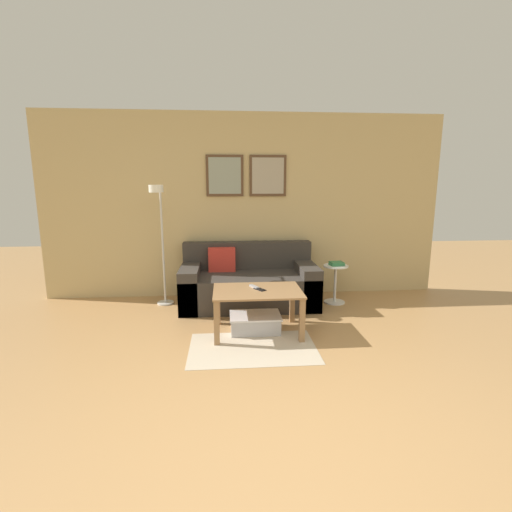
{
  "coord_description": "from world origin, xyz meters",
  "views": [
    {
      "loc": [
        -0.28,
        -1.82,
        1.6
      ],
      "look_at": [
        0.04,
        1.98,
        0.85
      ],
      "focal_mm": 26.0,
      "sensor_mm": 36.0,
      "label": 1
    }
  ],
  "objects_px": {
    "storage_bin": "(255,323)",
    "cell_phone": "(260,289)",
    "book_stack": "(337,264)",
    "floor_lamp": "(160,226)",
    "couch": "(248,283)",
    "side_table": "(335,280)",
    "coffee_table": "(257,298)",
    "remote_control": "(254,287)"
  },
  "relations": [
    {
      "from": "storage_bin",
      "to": "cell_phone",
      "type": "bearing_deg",
      "value": -29.5
    },
    {
      "from": "book_stack",
      "to": "floor_lamp",
      "type": "bearing_deg",
      "value": -179.75
    },
    {
      "from": "floor_lamp",
      "to": "cell_phone",
      "type": "height_order",
      "value": "floor_lamp"
    },
    {
      "from": "couch",
      "to": "side_table",
      "type": "height_order",
      "value": "couch"
    },
    {
      "from": "book_stack",
      "to": "coffee_table",
      "type": "bearing_deg",
      "value": -140.66
    },
    {
      "from": "couch",
      "to": "side_table",
      "type": "bearing_deg",
      "value": -2.77
    },
    {
      "from": "storage_bin",
      "to": "side_table",
      "type": "distance_m",
      "value": 1.48
    },
    {
      "from": "couch",
      "to": "book_stack",
      "type": "relative_size",
      "value": 8.88
    },
    {
      "from": "remote_control",
      "to": "book_stack",
      "type": "bearing_deg",
      "value": 8.99
    },
    {
      "from": "storage_bin",
      "to": "book_stack",
      "type": "relative_size",
      "value": 2.77
    },
    {
      "from": "coffee_table",
      "to": "storage_bin",
      "type": "relative_size",
      "value": 1.7
    },
    {
      "from": "storage_bin",
      "to": "remote_control",
      "type": "bearing_deg",
      "value": 96.27
    },
    {
      "from": "book_stack",
      "to": "storage_bin",
      "type": "bearing_deg",
      "value": -142.28
    },
    {
      "from": "side_table",
      "to": "book_stack",
      "type": "distance_m",
      "value": 0.23
    },
    {
      "from": "book_stack",
      "to": "cell_phone",
      "type": "xyz_separation_m",
      "value": [
        -1.12,
        -0.93,
        -0.06
      ]
    },
    {
      "from": "couch",
      "to": "remote_control",
      "type": "relative_size",
      "value": 11.82
    },
    {
      "from": "coffee_table",
      "to": "cell_phone",
      "type": "height_order",
      "value": "cell_phone"
    },
    {
      "from": "coffee_table",
      "to": "book_stack",
      "type": "bearing_deg",
      "value": 39.34
    },
    {
      "from": "couch",
      "to": "remote_control",
      "type": "distance_m",
      "value": 0.92
    },
    {
      "from": "couch",
      "to": "storage_bin",
      "type": "relative_size",
      "value": 3.2
    },
    {
      "from": "coffee_table",
      "to": "storage_bin",
      "type": "height_order",
      "value": "coffee_table"
    },
    {
      "from": "side_table",
      "to": "cell_phone",
      "type": "relative_size",
      "value": 3.71
    },
    {
      "from": "remote_control",
      "to": "cell_phone",
      "type": "bearing_deg",
      "value": -84.16
    },
    {
      "from": "coffee_table",
      "to": "side_table",
      "type": "relative_size",
      "value": 1.81
    },
    {
      "from": "coffee_table",
      "to": "book_stack",
      "type": "xyz_separation_m",
      "value": [
        1.15,
        0.94,
        0.15
      ]
    },
    {
      "from": "cell_phone",
      "to": "floor_lamp",
      "type": "bearing_deg",
      "value": 108.34
    },
    {
      "from": "floor_lamp",
      "to": "side_table",
      "type": "distance_m",
      "value": 2.42
    },
    {
      "from": "couch",
      "to": "side_table",
      "type": "distance_m",
      "value": 1.18
    },
    {
      "from": "remote_control",
      "to": "coffee_table",
      "type": "bearing_deg",
      "value": -100.67
    },
    {
      "from": "cell_phone",
      "to": "book_stack",
      "type": "bearing_deg",
      "value": 6.03
    },
    {
      "from": "coffee_table",
      "to": "remote_control",
      "type": "height_order",
      "value": "remote_control"
    },
    {
      "from": "coffee_table",
      "to": "remote_control",
      "type": "bearing_deg",
      "value": 106.09
    },
    {
      "from": "storage_bin",
      "to": "floor_lamp",
      "type": "distance_m",
      "value": 1.74
    },
    {
      "from": "floor_lamp",
      "to": "book_stack",
      "type": "height_order",
      "value": "floor_lamp"
    },
    {
      "from": "remote_control",
      "to": "cell_phone",
      "type": "distance_m",
      "value": 0.1
    },
    {
      "from": "coffee_table",
      "to": "cell_phone",
      "type": "bearing_deg",
      "value": 18.73
    },
    {
      "from": "coffee_table",
      "to": "storage_bin",
      "type": "xyz_separation_m",
      "value": [
        -0.02,
        0.04,
        -0.3
      ]
    },
    {
      "from": "storage_bin",
      "to": "book_stack",
      "type": "xyz_separation_m",
      "value": [
        1.17,
        0.9,
        0.45
      ]
    },
    {
      "from": "couch",
      "to": "book_stack",
      "type": "bearing_deg",
      "value": -2.51
    },
    {
      "from": "couch",
      "to": "storage_bin",
      "type": "distance_m",
      "value": 0.97
    },
    {
      "from": "side_table",
      "to": "cell_phone",
      "type": "bearing_deg",
      "value": -140.15
    },
    {
      "from": "remote_control",
      "to": "cell_phone",
      "type": "xyz_separation_m",
      "value": [
        0.05,
        -0.09,
        -0.01
      ]
    }
  ]
}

